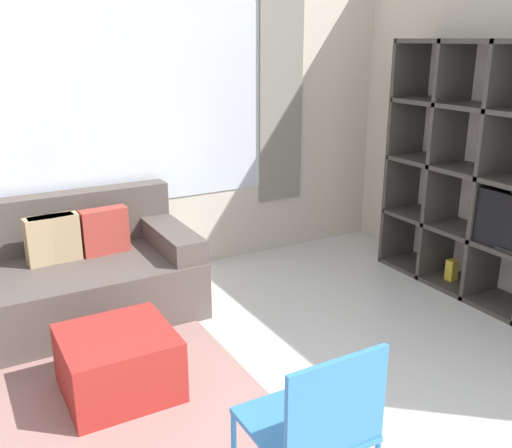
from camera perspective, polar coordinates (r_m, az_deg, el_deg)
wall_back at (r=4.66m, az=-15.64°, el=10.15°), size 6.55×0.11×2.70m
couch_main at (r=4.34m, az=-18.45°, el=-5.09°), size 1.80×0.97×0.84m
ottoman at (r=3.41m, az=-13.59°, el=-13.41°), size 0.61×0.59×0.38m
folding_chair at (r=2.36m, az=6.05°, el=-19.16°), size 0.44×0.46×0.86m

